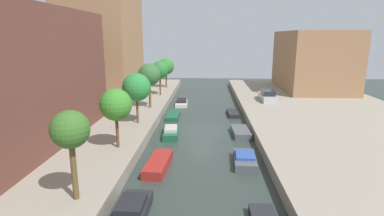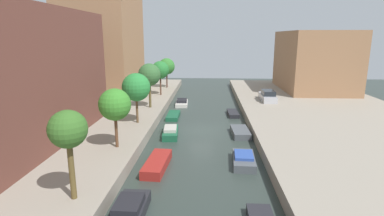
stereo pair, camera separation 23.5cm
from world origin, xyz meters
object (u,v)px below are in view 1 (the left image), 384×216
object	(u,v)px
moored_boat_left_3	(171,132)
moored_boat_right_1	(245,159)
parked_car	(267,96)
moored_boat_left_5	(181,103)
street_tree_1	(116,105)
street_tree_5	(166,67)
apartment_tower_far	(100,4)
street_tree_3	(149,75)
moored_boat_left_2	(158,164)
street_tree_4	(160,70)
moored_boat_right_3	(233,113)
moored_boat_right_2	(241,132)
street_tree_0	(70,131)
low_block_right	(313,61)
moored_boat_left_1	(132,210)
street_tree_2	(136,87)
moored_boat_left_4	(173,116)

from	to	relation	value
moored_boat_left_3	moored_boat_right_1	bearing A→B (deg)	-45.66
parked_car	moored_boat_left_5	size ratio (longest dim) A/B	1.17
street_tree_1	street_tree_5	size ratio (longest dim) A/B	0.94
apartment_tower_far	street_tree_3	bearing A→B (deg)	-50.12
moored_boat_left_2	moored_boat_left_3	world-z (taller)	moored_boat_left_3
street_tree_4	apartment_tower_far	bearing A→B (deg)	164.37
moored_boat_left_5	moored_boat_right_3	distance (m)	8.95
apartment_tower_far	moored_boat_right_1	distance (m)	35.46
street_tree_3	moored_boat_right_1	world-z (taller)	street_tree_3
street_tree_4	moored_boat_right_2	world-z (taller)	street_tree_4
street_tree_0	moored_boat_left_5	bearing A→B (deg)	83.06
low_block_right	street_tree_1	world-z (taller)	low_block_right
street_tree_3	street_tree_5	xyz separation A→B (m)	(0.00, 15.67, -0.44)
parked_car	moored_boat_right_1	world-z (taller)	parked_car
moored_boat_left_1	street_tree_2	bearing A→B (deg)	101.29
moored_boat_right_1	street_tree_2	bearing A→B (deg)	142.39
street_tree_0	low_block_right	bearing A→B (deg)	56.44
street_tree_4	moored_boat_left_3	distance (m)	17.64
apartment_tower_far	low_block_right	size ratio (longest dim) A/B	1.77
moored_boat_left_1	moored_boat_left_2	bearing A→B (deg)	86.14
moored_boat_right_2	moored_boat_right_3	distance (m)	7.95
apartment_tower_far	moored_boat_left_3	xyz separation A→B (m)	(12.90, -19.33, -14.20)
street_tree_5	moored_boat_left_3	bearing A→B (deg)	-81.52
moored_boat_left_3	moored_boat_left_4	size ratio (longest dim) A/B	1.02
apartment_tower_far	low_block_right	xyz separation A→B (m)	(34.00, 3.64, -8.80)
parked_car	moored_boat_left_2	bearing A→B (deg)	-119.86
apartment_tower_far	moored_boat_right_3	distance (m)	26.70
street_tree_1	moored_boat_left_5	xyz separation A→B (m)	(3.45, 20.28, -4.13)
low_block_right	street_tree_0	distance (m)	44.61
parked_car	street_tree_5	bearing A→B (deg)	145.57
street_tree_5	street_tree_3	bearing A→B (deg)	-90.00
street_tree_4	moored_boat_right_1	distance (m)	25.87
moored_boat_right_1	moored_boat_left_2	bearing A→B (deg)	-170.62
apartment_tower_far	street_tree_3	size ratio (longest dim) A/B	4.94
street_tree_5	moored_boat_right_3	distance (m)	19.02
apartment_tower_far	low_block_right	distance (m)	35.31
low_block_right	moored_boat_left_5	size ratio (longest dim) A/B	3.74
low_block_right	street_tree_5	size ratio (longest dim) A/B	3.02
street_tree_1	parked_car	bearing A→B (deg)	51.20
apartment_tower_far	moored_boat_left_3	distance (m)	27.23
low_block_right	moored_boat_right_3	xyz separation A→B (m)	(-14.26, -14.46, -5.55)
street_tree_1	street_tree_3	distance (m)	14.29
street_tree_4	parked_car	world-z (taller)	street_tree_4
street_tree_2	moored_boat_left_2	world-z (taller)	street_tree_2
parked_car	moored_boat_left_2	size ratio (longest dim) A/B	1.04
street_tree_3	parked_car	distance (m)	16.68
parked_car	street_tree_3	bearing A→B (deg)	-162.06
street_tree_2	street_tree_5	xyz separation A→B (m)	(0.00, 22.73, -0.04)
street_tree_1	moored_boat_left_1	distance (m)	9.57
moored_boat_left_1	moored_boat_right_3	world-z (taller)	moored_boat_left_1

